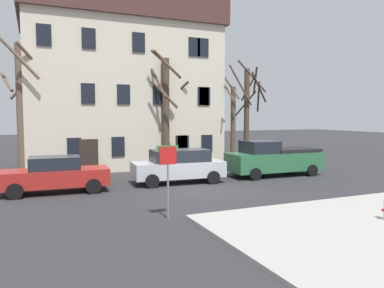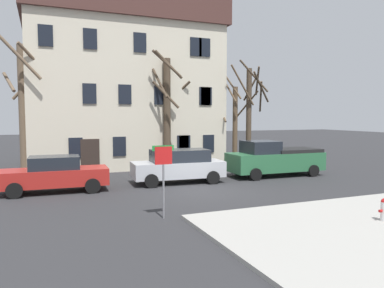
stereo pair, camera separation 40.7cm
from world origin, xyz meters
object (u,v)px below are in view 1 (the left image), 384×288
(building_main, at_px, (120,80))
(car_silver_wagon, at_px, (179,166))
(tree_bare_end, at_px, (248,111))
(car_red_sedan, at_px, (55,175))
(street_sign_pole, at_px, (168,167))
(tree_bare_mid, at_px, (166,109))
(pickup_truck_green, at_px, (273,159))
(bicycle_leaning, at_px, (53,173))
(tree_bare_near, at_px, (21,106))
(tree_bare_far, at_px, (233,120))

(building_main, relative_size, car_silver_wagon, 2.73)
(tree_bare_end, xyz_separation_m, car_red_sedan, (-13.39, -5.23, -3.00))
(car_red_sedan, distance_m, street_sign_pole, 6.93)
(tree_bare_mid, bearing_deg, building_main, 113.69)
(car_silver_wagon, xyz_separation_m, pickup_truck_green, (5.94, 0.03, 0.09))
(car_silver_wagon, bearing_deg, bicycle_leaning, 149.25)
(bicycle_leaning, bearing_deg, tree_bare_end, 6.75)
(pickup_truck_green, bearing_deg, building_main, 128.02)
(tree_bare_near, distance_m, tree_bare_end, 14.83)
(street_sign_pole, bearing_deg, tree_bare_mid, 71.05)
(tree_bare_end, distance_m, bicycle_leaning, 13.85)
(tree_bare_far, relative_size, tree_bare_end, 0.94)
(tree_bare_far, xyz_separation_m, bicycle_leaning, (-12.05, -1.48, -2.86))
(tree_bare_far, bearing_deg, car_silver_wagon, -140.37)
(pickup_truck_green, height_order, street_sign_pole, street_sign_pole)
(car_red_sedan, height_order, car_silver_wagon, car_silver_wagon)
(tree_bare_far, height_order, bicycle_leaning, tree_bare_far)
(car_red_sedan, xyz_separation_m, street_sign_pole, (3.28, -6.03, 0.93))
(car_red_sedan, bearing_deg, tree_bare_end, 21.32)
(tree_bare_far, relative_size, car_silver_wagon, 1.43)
(tree_bare_mid, relative_size, car_red_sedan, 1.57)
(tree_bare_near, distance_m, car_silver_wagon, 9.76)
(pickup_truck_green, xyz_separation_m, street_sign_pole, (-8.70, -6.15, 0.76))
(tree_bare_end, height_order, street_sign_pole, tree_bare_end)
(tree_bare_far, bearing_deg, car_red_sedan, -157.07)
(tree_bare_near, relative_size, tree_bare_far, 1.15)
(tree_bare_mid, xyz_separation_m, car_silver_wagon, (-0.90, -4.53, -3.00))
(tree_bare_near, bearing_deg, tree_bare_far, -1.59)
(street_sign_pole, bearing_deg, car_silver_wagon, 65.72)
(tree_bare_mid, relative_size, tree_bare_far, 1.09)
(tree_bare_end, bearing_deg, tree_bare_near, 178.93)
(tree_bare_mid, distance_m, tree_bare_end, 6.48)
(tree_bare_mid, height_order, pickup_truck_green, tree_bare_mid)
(pickup_truck_green, height_order, bicycle_leaning, pickup_truck_green)
(car_silver_wagon, xyz_separation_m, street_sign_pole, (-2.76, -6.12, 0.85))
(tree_bare_end, xyz_separation_m, pickup_truck_green, (-1.41, -5.11, -2.83))
(car_red_sedan, bearing_deg, tree_bare_near, 104.66)
(car_red_sedan, relative_size, bicycle_leaning, 2.75)
(building_main, height_order, tree_bare_far, building_main)
(car_red_sedan, relative_size, street_sign_pole, 1.91)
(car_silver_wagon, bearing_deg, tree_bare_far, 39.63)
(tree_bare_mid, bearing_deg, street_sign_pole, -108.95)
(tree_bare_near, height_order, tree_bare_far, tree_bare_near)
(building_main, xyz_separation_m, tree_bare_far, (7.12, -3.92, -2.80))
(car_silver_wagon, xyz_separation_m, bicycle_leaning, (-5.98, 3.56, -0.54))
(tree_bare_near, distance_m, tree_bare_mid, 8.43)
(car_red_sedan, bearing_deg, bicycle_leaning, 88.91)
(car_red_sedan, bearing_deg, tree_bare_mid, 33.69)
(car_red_sedan, xyz_separation_m, bicycle_leaning, (0.07, 3.65, -0.46))
(building_main, height_order, tree_bare_near, building_main)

